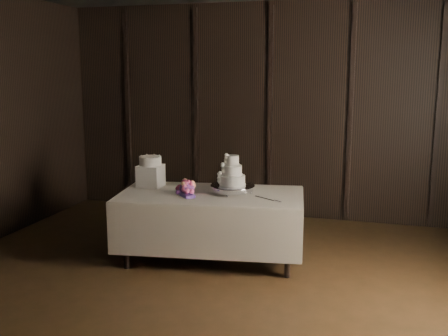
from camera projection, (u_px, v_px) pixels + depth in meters
room at (179, 147)px, 4.07m from camera, size 6.08×7.08×3.08m
display_table at (211, 224)px, 5.75m from camera, size 2.12×1.32×0.76m
cake_stand at (233, 189)px, 5.69m from camera, size 0.62×0.62×0.09m
wedding_cake at (230, 174)px, 5.65m from camera, size 0.31×0.27×0.33m
bouquet at (187, 188)px, 5.65m from camera, size 0.49×0.49×0.19m
box_pedestal at (151, 176)px, 6.00m from camera, size 0.26×0.26×0.25m
small_cake at (150, 161)px, 5.97m from camera, size 0.31×0.31×0.10m
cake_knife at (265, 198)px, 5.44m from camera, size 0.33×0.22×0.01m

